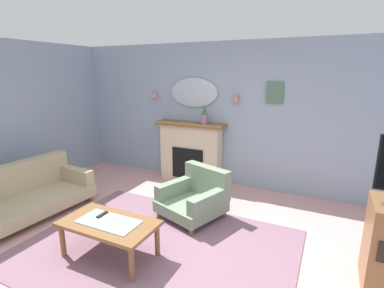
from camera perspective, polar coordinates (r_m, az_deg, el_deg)
The scene contains 13 objects.
floor at distance 3.68m, azimuth -8.60°, elevation -21.86°, with size 7.25×6.26×0.10m, color #C6938E.
wall_back at distance 5.45m, azimuth 6.92°, elevation 5.62°, with size 7.25×0.10×2.62m, color #8C9EB2.
patterned_rug at distance 3.78m, azimuth -6.83°, elevation -19.65°, with size 3.20×2.40×0.01m, color #7F5B6B.
fireplace at distance 5.65m, azimuth -0.31°, elevation -1.66°, with size 1.36×0.36×1.16m.
mantel_vase_left at distance 5.35m, azimuth 2.45°, elevation 5.55°, with size 0.12×0.12×0.33m.
wall_mirror at distance 5.58m, azimuth 0.32°, elevation 10.03°, with size 0.96×0.06×0.56m, color #B2BCC6.
wall_sconce_left at distance 5.96m, azimuth -7.40°, elevation 9.69°, with size 0.14×0.14×0.14m, color #D17066.
wall_sconce_right at distance 5.23m, azimuth 8.63°, elevation 9.06°, with size 0.14×0.14×0.14m, color #D17066.
framed_picture at distance 5.13m, azimuth 15.91°, elevation 9.61°, with size 0.28×0.03×0.36m, color #4C6B56.
coffee_table at distance 3.57m, azimuth -15.98°, elevation -15.23°, with size 1.10×0.60×0.45m.
tv_remote at distance 3.69m, azimuth -17.19°, elevation -13.12°, with size 0.04×0.16×0.02m, color black.
floral_couch at distance 5.05m, azimuth -29.67°, elevation -8.52°, with size 0.98×1.77×0.76m.
armchair_near_fireplace at distance 4.37m, azimuth 0.75°, elevation -10.18°, with size 1.02×1.04×0.71m.
Camera 1 is at (1.74, -2.43, 2.09)m, focal length 27.22 mm.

